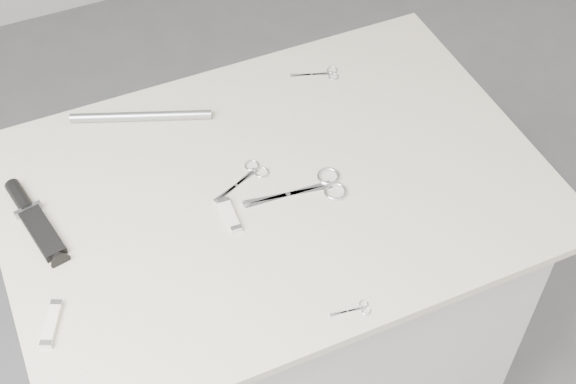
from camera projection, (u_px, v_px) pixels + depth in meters
name	position (u px, v px, depth m)	size (l,w,h in m)	color
plinth	(276.00, 319.00, 1.84)	(0.90, 0.60, 0.90)	silver
display_board	(274.00, 188.00, 1.49)	(1.00, 0.70, 0.02)	beige
large_shears	(316.00, 188.00, 1.48)	(0.19, 0.08, 0.01)	silver
embroidery_scissors_a	(248.00, 176.00, 1.50)	(0.12, 0.08, 0.00)	silver
embroidery_scissors_b	(323.00, 74.00, 1.69)	(0.10, 0.06, 0.00)	silver
tiny_scissors	(356.00, 310.00, 1.31)	(0.07, 0.03, 0.00)	silver
sheathed_knife	(32.00, 217.00, 1.43)	(0.07, 0.20, 0.03)	black
pocket_knife_a	(52.00, 324.00, 1.28)	(0.05, 0.08, 0.01)	white
pocket_knife_b	(230.00, 215.00, 1.43)	(0.02, 0.08, 0.01)	white
metal_rail	(141.00, 116.00, 1.59)	(0.02, 0.02, 0.28)	#9A9CA2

